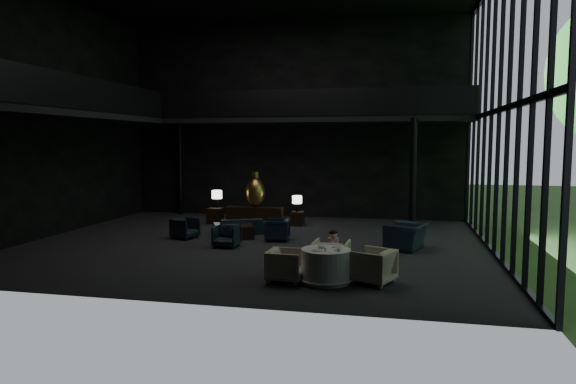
% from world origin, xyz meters
% --- Properties ---
extents(floor, '(14.00, 12.00, 0.02)m').
position_xyz_m(floor, '(0.00, 0.00, 0.00)').
color(floor, black).
rests_on(floor, ground).
extents(wall_back, '(14.00, 0.04, 8.00)m').
position_xyz_m(wall_back, '(0.00, 6.00, 4.00)').
color(wall_back, black).
rests_on(wall_back, ground).
extents(wall_front, '(14.00, 0.04, 8.00)m').
position_xyz_m(wall_front, '(0.00, -6.00, 4.00)').
color(wall_front, black).
rests_on(wall_front, ground).
extents(wall_left, '(0.04, 12.00, 8.00)m').
position_xyz_m(wall_left, '(-7.00, 0.00, 4.00)').
color(wall_left, black).
rests_on(wall_left, ground).
extents(curtain_wall, '(0.20, 12.00, 8.00)m').
position_xyz_m(curtain_wall, '(6.95, 0.00, 4.00)').
color(curtain_wall, black).
rests_on(curtain_wall, ground).
extents(mezzanine_left, '(2.00, 12.00, 0.25)m').
position_xyz_m(mezzanine_left, '(-6.00, 0.00, 4.00)').
color(mezzanine_left, black).
rests_on(mezzanine_left, wall_left).
extents(mezzanine_back, '(12.00, 2.00, 0.25)m').
position_xyz_m(mezzanine_back, '(1.00, 5.00, 4.00)').
color(mezzanine_back, black).
rests_on(mezzanine_back, wall_back).
extents(railing_left, '(0.06, 12.00, 1.00)m').
position_xyz_m(railing_left, '(-5.00, 0.00, 4.60)').
color(railing_left, black).
rests_on(railing_left, mezzanine_left).
extents(railing_back, '(12.00, 0.06, 1.00)m').
position_xyz_m(railing_back, '(1.00, 4.00, 4.60)').
color(railing_back, black).
rests_on(railing_back, mezzanine_back).
extents(column_nw, '(0.24, 0.24, 4.00)m').
position_xyz_m(column_nw, '(-5.00, 5.70, 2.00)').
color(column_nw, black).
rests_on(column_nw, floor).
extents(column_ne, '(0.24, 0.24, 4.00)m').
position_xyz_m(column_ne, '(4.80, 4.00, 2.00)').
color(column_ne, black).
rests_on(column_ne, floor).
extents(console, '(2.14, 0.49, 0.68)m').
position_xyz_m(console, '(-1.00, 3.46, 0.34)').
color(console, black).
rests_on(console, floor).
extents(bronze_urn, '(0.71, 0.71, 1.32)m').
position_xyz_m(bronze_urn, '(-1.00, 3.58, 1.24)').
color(bronze_urn, '#AA6322').
rests_on(bronze_urn, console).
extents(side_table_left, '(0.54, 0.54, 0.59)m').
position_xyz_m(side_table_left, '(-2.60, 3.51, 0.30)').
color(side_table_left, black).
rests_on(side_table_left, floor).
extents(table_lamp_left, '(0.40, 0.40, 0.66)m').
position_xyz_m(table_lamp_left, '(-2.60, 3.73, 1.07)').
color(table_lamp_left, black).
rests_on(table_lamp_left, side_table_left).
extents(side_table_right, '(0.48, 0.48, 0.52)m').
position_xyz_m(side_table_right, '(0.60, 3.68, 0.26)').
color(side_table_right, black).
rests_on(side_table_right, floor).
extents(table_lamp_right, '(0.36, 0.36, 0.61)m').
position_xyz_m(table_lamp_right, '(0.60, 3.61, 0.96)').
color(table_lamp_right, black).
rests_on(table_lamp_right, side_table_right).
extents(sofa, '(1.71, 1.13, 0.65)m').
position_xyz_m(sofa, '(-0.94, 1.57, 0.32)').
color(sofa, '#1B2935').
rests_on(sofa, floor).
extents(lounge_armchair_west, '(0.80, 0.83, 0.69)m').
position_xyz_m(lounge_armchair_west, '(-2.47, 0.36, 0.35)').
color(lounge_armchair_west, black).
rests_on(lounge_armchair_west, floor).
extents(lounge_armchair_east, '(0.74, 0.78, 0.74)m').
position_xyz_m(lounge_armchair_east, '(0.55, 0.62, 0.37)').
color(lounge_armchair_east, '#1F334B').
rests_on(lounge_armchair_east, floor).
extents(lounge_armchair_south, '(0.67, 0.63, 0.67)m').
position_xyz_m(lounge_armchair_south, '(-0.70, -0.68, 0.34)').
color(lounge_armchair_south, '#253A4A').
rests_on(lounge_armchair_south, floor).
extents(window_armchair, '(1.20, 1.47, 1.11)m').
position_xyz_m(window_armchair, '(4.53, 0.10, 0.55)').
color(window_armchair, '#0F2434').
rests_on(window_armchair, floor).
extents(coffee_table, '(1.27, 1.27, 0.43)m').
position_xyz_m(coffee_table, '(-0.82, 0.81, 0.21)').
color(coffee_table, black).
rests_on(coffee_table, floor).
extents(dining_table, '(1.26, 1.26, 0.75)m').
position_xyz_m(dining_table, '(2.73, -3.86, 0.33)').
color(dining_table, white).
rests_on(dining_table, floor).
extents(dining_chair_north, '(0.97, 0.91, 0.95)m').
position_xyz_m(dining_chair_north, '(2.74, -2.98, 0.48)').
color(dining_chair_north, '#A59D88').
rests_on(dining_chair_north, floor).
extents(dining_chair_east, '(1.14, 1.17, 0.93)m').
position_xyz_m(dining_chair_east, '(3.77, -3.74, 0.47)').
color(dining_chair_east, '#AFA490').
rests_on(dining_chair_east, floor).
extents(dining_chair_west, '(0.78, 0.83, 0.82)m').
position_xyz_m(dining_chair_west, '(1.85, -3.99, 0.41)').
color(dining_chair_west, '#B5A690').
rests_on(dining_chair_west, floor).
extents(child, '(0.26, 0.26, 0.57)m').
position_xyz_m(child, '(2.77, -2.87, 0.73)').
color(child, '#F2A2D0').
rests_on(child, dining_chair_north).
extents(plate_a, '(0.25, 0.25, 0.01)m').
position_xyz_m(plate_a, '(2.56, -4.08, 0.76)').
color(plate_a, white).
rests_on(plate_a, dining_table).
extents(plate_b, '(0.30, 0.30, 0.02)m').
position_xyz_m(plate_b, '(2.95, -3.63, 0.76)').
color(plate_b, white).
rests_on(plate_b, dining_table).
extents(saucer, '(0.16, 0.16, 0.01)m').
position_xyz_m(saucer, '(3.00, -3.95, 0.76)').
color(saucer, white).
rests_on(saucer, dining_table).
extents(coffee_cup, '(0.10, 0.10, 0.06)m').
position_xyz_m(coffee_cup, '(3.04, -4.02, 0.79)').
color(coffee_cup, white).
rests_on(coffee_cup, saucer).
extents(cereal_bowl, '(0.16, 0.16, 0.08)m').
position_xyz_m(cereal_bowl, '(2.62, -3.79, 0.79)').
color(cereal_bowl, white).
rests_on(cereal_bowl, dining_table).
extents(cream_pot, '(0.05, 0.05, 0.06)m').
position_xyz_m(cream_pot, '(2.75, -4.05, 0.78)').
color(cream_pot, '#99999E').
rests_on(cream_pot, dining_table).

